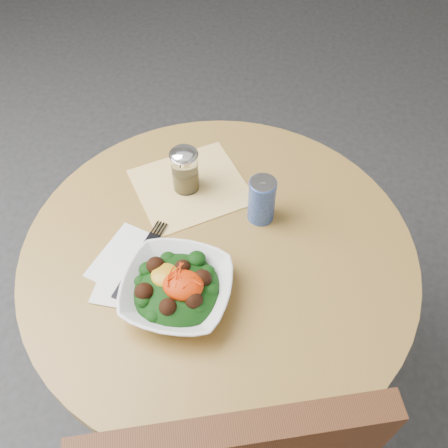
# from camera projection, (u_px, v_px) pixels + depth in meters

# --- Properties ---
(ground) EXTENTS (6.00, 6.00, 0.00)m
(ground) POSITION_uv_depth(u_px,v_px,m) (220.00, 376.00, 1.72)
(ground) COLOR #2C2C2F
(ground) RESTS_ON ground
(table) EXTENTS (0.90, 0.90, 0.75)m
(table) POSITION_uv_depth(u_px,v_px,m) (219.00, 294.00, 1.29)
(table) COLOR black
(table) RESTS_ON ground
(cloth_napkin) EXTENTS (0.35, 0.34, 0.00)m
(cloth_napkin) POSITION_uv_depth(u_px,v_px,m) (191.00, 186.00, 1.25)
(cloth_napkin) COLOR orange
(cloth_napkin) RESTS_ON table
(paper_napkins) EXTENTS (0.21, 0.23, 0.00)m
(paper_napkins) POSITION_uv_depth(u_px,v_px,m) (137.00, 269.00, 1.10)
(paper_napkins) COLOR white
(paper_napkins) RESTS_ON table
(salad_bowl) EXTENTS (0.24, 0.24, 0.09)m
(salad_bowl) POSITION_uv_depth(u_px,v_px,m) (177.00, 289.00, 1.03)
(salad_bowl) COLOR white
(salad_bowl) RESTS_ON table
(fork) EXTENTS (0.08, 0.22, 0.00)m
(fork) POSITION_uv_depth(u_px,v_px,m) (141.00, 255.00, 1.12)
(fork) COLOR black
(fork) RESTS_ON table
(spice_shaker) EXTENTS (0.07, 0.07, 0.13)m
(spice_shaker) POSITION_uv_depth(u_px,v_px,m) (185.00, 170.00, 1.21)
(spice_shaker) COLOR silver
(spice_shaker) RESTS_ON table
(beverage_can) EXTENTS (0.06, 0.06, 0.12)m
(beverage_can) POSITION_uv_depth(u_px,v_px,m) (262.00, 200.00, 1.15)
(beverage_can) COLOR #0C178E
(beverage_can) RESTS_ON table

